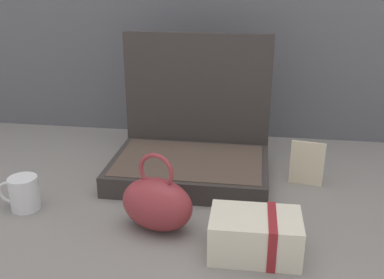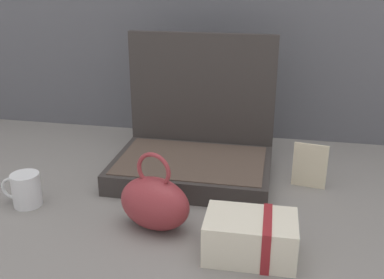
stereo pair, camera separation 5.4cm
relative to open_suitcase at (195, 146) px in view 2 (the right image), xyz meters
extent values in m
plane|color=slate|center=(0.06, -0.18, -0.09)|extent=(6.00, 6.00, 0.00)
cube|color=#332D2B|center=(0.00, -0.06, -0.06)|extent=(0.49, 0.33, 0.07)
cube|color=#4C3D33|center=(0.00, -0.06, -0.03)|extent=(0.45, 0.30, 0.00)
cube|color=#332D2B|center=(0.00, 0.12, 0.13)|extent=(0.49, 0.02, 0.44)
ellipsoid|color=maroon|center=(-0.04, -0.35, -0.02)|extent=(0.21, 0.16, 0.14)
torus|color=maroon|center=(-0.04, -0.35, 0.07)|extent=(0.10, 0.03, 0.10)
cube|color=beige|center=(0.21, -0.43, -0.04)|extent=(0.21, 0.14, 0.10)
cube|color=maroon|center=(0.25, -0.43, -0.04)|extent=(0.02, 0.14, 0.10)
cylinder|color=silver|center=(-0.43, -0.31, -0.04)|extent=(0.08, 0.08, 0.10)
torus|color=silver|center=(-0.47, -0.31, -0.04)|extent=(0.07, 0.01, 0.07)
cube|color=beige|center=(0.36, -0.04, -0.02)|extent=(0.10, 0.02, 0.14)
camera|label=1|loc=(0.20, -1.35, 0.55)|focal=42.46mm
camera|label=2|loc=(0.25, -1.34, 0.55)|focal=42.46mm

